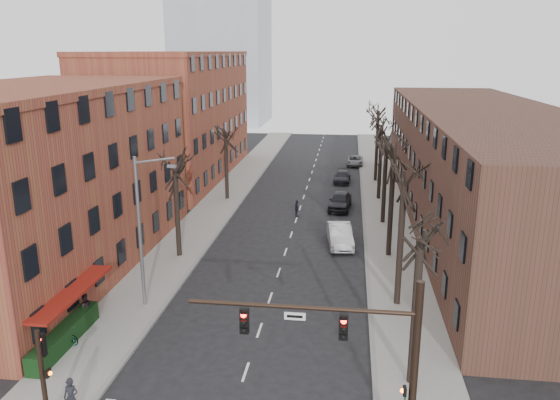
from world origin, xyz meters
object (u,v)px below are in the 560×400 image
(silver_sedan, at_px, (340,235))
(pedestrian_a, at_px, (71,397))
(parked_car_near, at_px, (340,201))
(parked_car_mid, at_px, (342,177))
(bicycle, at_px, (64,336))

(silver_sedan, distance_m, pedestrian_a, 24.51)
(silver_sedan, height_order, pedestrian_a, pedestrian_a)
(parked_car_near, relative_size, parked_car_mid, 1.11)
(pedestrian_a, relative_size, bicycle, 1.00)
(parked_car_near, height_order, pedestrian_a, pedestrian_a)
(silver_sedan, relative_size, bicycle, 2.96)
(bicycle, bearing_deg, pedestrian_a, -137.03)
(silver_sedan, relative_size, parked_car_near, 1.03)
(silver_sedan, relative_size, pedestrian_a, 2.96)
(silver_sedan, distance_m, parked_car_mid, 21.10)
(bicycle, bearing_deg, parked_car_mid, -7.44)
(parked_car_mid, distance_m, pedestrian_a, 44.48)
(parked_car_near, xyz_separation_m, parked_car_mid, (0.00, 11.08, -0.19))
(parked_car_mid, xyz_separation_m, pedestrian_a, (-10.20, -43.29, 0.36))
(pedestrian_a, distance_m, bicycle, 6.23)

